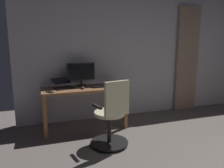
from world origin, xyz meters
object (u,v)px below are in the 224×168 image
(office_chair, at_px, (112,117))
(computer_keyboard, at_px, (103,86))
(laptop, at_px, (63,85))
(cell_phone_by_monitor, at_px, (113,83))
(computer_mouse, at_px, (83,88))
(computer_monitor, at_px, (81,73))
(cell_phone_face_up, at_px, (50,92))
(desk, at_px, (84,93))

(office_chair, xyz_separation_m, computer_keyboard, (-0.12, -0.80, 0.29))
(laptop, xyz_separation_m, cell_phone_by_monitor, (-0.94, -0.11, -0.05))
(office_chair, bearing_deg, computer_mouse, 96.00)
(computer_keyboard, bearing_deg, office_chair, 81.44)
(computer_keyboard, xyz_separation_m, computer_mouse, (0.38, 0.05, 0.01))
(office_chair, relative_size, computer_keyboard, 2.40)
(office_chair, bearing_deg, computer_keyboard, 68.40)
(laptop, bearing_deg, computer_keyboard, 151.70)
(computer_keyboard, xyz_separation_m, cell_phone_by_monitor, (-0.25, -0.22, -0.01))
(office_chair, distance_m, computer_mouse, 0.84)
(computer_monitor, distance_m, computer_keyboard, 0.48)
(computer_mouse, bearing_deg, cell_phone_face_up, 8.95)
(desk, distance_m, cell_phone_face_up, 0.62)
(computer_keyboard, distance_m, cell_phone_face_up, 0.93)
(computer_mouse, distance_m, cell_phone_by_monitor, 0.68)
(computer_monitor, xyz_separation_m, computer_keyboard, (-0.34, 0.24, -0.22))
(cell_phone_by_monitor, bearing_deg, computer_mouse, 34.49)
(computer_keyboard, relative_size, computer_mouse, 4.14)
(computer_mouse, relative_size, cell_phone_by_monitor, 0.69)
(computer_keyboard, xyz_separation_m, laptop, (0.69, -0.11, 0.04))
(laptop, bearing_deg, computer_monitor, -178.68)
(computer_keyboard, distance_m, laptop, 0.70)
(office_chair, distance_m, computer_monitor, 1.18)
(office_chair, height_order, laptop, office_chair)
(computer_mouse, xyz_separation_m, cell_phone_by_monitor, (-0.63, -0.27, -0.01))
(desk, distance_m, computer_mouse, 0.17)
(cell_phone_by_monitor, bearing_deg, computer_monitor, 9.11)
(computer_monitor, relative_size, cell_phone_by_monitor, 3.50)
(cell_phone_by_monitor, bearing_deg, office_chair, 81.11)
(computer_mouse, bearing_deg, laptop, -28.27)
(desk, height_order, cell_phone_by_monitor, cell_phone_by_monitor)
(cell_phone_by_monitor, bearing_deg, laptop, 17.48)
(computer_mouse, bearing_deg, office_chair, 109.03)
(cell_phone_by_monitor, bearing_deg, cell_phone_face_up, 28.05)
(desk, height_order, laptop, laptop)
(computer_keyboard, height_order, cell_phone_by_monitor, computer_keyboard)
(computer_mouse, bearing_deg, computer_monitor, -96.51)
(desk, bearing_deg, cell_phone_by_monitor, -164.44)
(laptop, bearing_deg, desk, 152.02)
(cell_phone_face_up, bearing_deg, laptop, -160.07)
(computer_mouse, distance_m, cell_phone_face_up, 0.55)
(laptop, distance_m, computer_mouse, 0.35)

